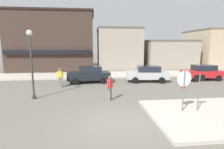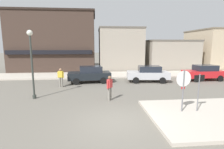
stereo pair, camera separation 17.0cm
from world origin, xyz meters
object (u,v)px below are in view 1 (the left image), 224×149
(stop_sign, at_px, (184,85))
(parked_car_third, at_px, (202,72))
(parked_car_nearest, at_px, (89,74))
(parked_car_second, at_px, (147,73))
(pedestrian_crossing_near, at_px, (110,87))
(lamp_post, at_px, (31,54))
(one_way_sign, at_px, (199,89))
(pedestrian_crossing_far, at_px, (60,77))

(stop_sign, distance_m, parked_car_third, 10.70)
(parked_car_nearest, distance_m, parked_car_second, 5.68)
(parked_car_third, bearing_deg, parked_car_second, -177.77)
(pedestrian_crossing_near, bearing_deg, parked_car_second, 52.53)
(parked_car_nearest, bearing_deg, pedestrian_crossing_near, -75.83)
(lamp_post, bearing_deg, pedestrian_crossing_near, -9.75)
(parked_car_second, bearing_deg, lamp_post, -153.24)
(one_way_sign, distance_m, pedestrian_crossing_far, 10.61)
(pedestrian_crossing_near, relative_size, pedestrian_crossing_far, 1.00)
(one_way_sign, relative_size, pedestrian_crossing_near, 1.30)
(stop_sign, distance_m, pedestrian_crossing_near, 4.46)
(lamp_post, bearing_deg, parked_car_third, 17.88)
(parked_car_nearest, bearing_deg, stop_sign, -59.25)
(one_way_sign, height_order, lamp_post, lamp_post)
(parked_car_third, distance_m, pedestrian_crossing_far, 14.09)
(stop_sign, relative_size, one_way_sign, 1.10)
(one_way_sign, xyz_separation_m, pedestrian_crossing_near, (-4.34, 2.70, -0.46))
(parked_car_nearest, height_order, pedestrian_crossing_far, pedestrian_crossing_far)
(parked_car_second, bearing_deg, parked_car_third, 2.23)
(parked_car_second, bearing_deg, stop_sign, -94.85)
(one_way_sign, xyz_separation_m, pedestrian_crossing_far, (-8.18, 6.74, -0.46))
(lamp_post, xyz_separation_m, parked_car_second, (9.23, 4.66, -2.15))
(parked_car_nearest, relative_size, pedestrian_crossing_far, 2.57)
(one_way_sign, distance_m, pedestrian_crossing_near, 5.13)
(parked_car_second, relative_size, parked_car_third, 1.02)
(lamp_post, xyz_separation_m, parked_car_nearest, (3.56, 4.87, -2.15))
(stop_sign, height_order, parked_car_nearest, stop_sign)
(lamp_post, distance_m, parked_car_nearest, 6.40)
(pedestrian_crossing_near, height_order, pedestrian_crossing_far, same)
(parked_car_third, xyz_separation_m, pedestrian_crossing_far, (-13.99, -1.70, 0.06))
(parked_car_nearest, bearing_deg, one_way_sign, -55.54)
(one_way_sign, relative_size, pedestrian_crossing_far, 1.30)
(stop_sign, relative_size, parked_car_second, 0.55)
(lamp_post, distance_m, pedestrian_crossing_near, 5.49)
(parked_car_second, height_order, parked_car_third, same)
(one_way_sign, relative_size, parked_car_second, 0.50)
(one_way_sign, relative_size, parked_car_nearest, 0.51)
(parked_car_third, bearing_deg, stop_sign, -128.21)
(stop_sign, height_order, lamp_post, lamp_post)
(pedestrian_crossing_far, bearing_deg, lamp_post, -110.04)
(parked_car_nearest, distance_m, pedestrian_crossing_far, 2.93)
(stop_sign, bearing_deg, parked_car_third, 51.79)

